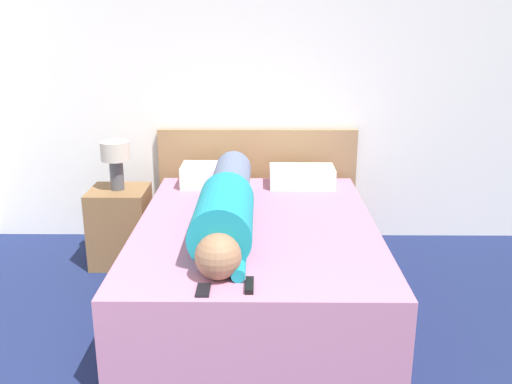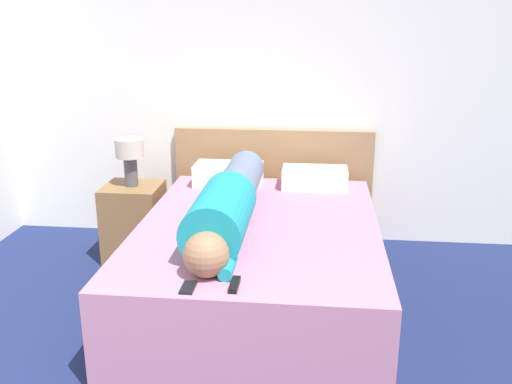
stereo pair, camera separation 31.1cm
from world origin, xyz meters
TOP-DOWN VIEW (x-y plane):
  - wall_back at (0.00, 3.91)m, footprint 5.30×0.06m
  - bed at (0.17, 2.70)m, footprint 1.47×2.04m
  - headboard at (0.17, 3.84)m, footprint 1.59×0.04m
  - nightstand at (-0.84, 3.32)m, footprint 0.42×0.40m
  - table_lamp at (-0.84, 3.32)m, footprint 0.20×0.20m
  - person_lying at (-0.01, 2.61)m, footprint 0.33×1.73m
  - pillow_near_headboard at (-0.14, 3.51)m, footprint 0.51×0.28m
  - pillow_second at (0.51, 3.51)m, footprint 0.48×0.28m
  - tv_remote at (0.15, 1.82)m, footprint 0.04×0.15m
  - cell_phone at (-0.07, 1.78)m, footprint 0.06×0.13m

SIDE VIEW (x-z plane):
  - bed at x=0.17m, z-range 0.00..0.54m
  - nightstand at x=-0.84m, z-range 0.00..0.57m
  - headboard at x=0.17m, z-range 0.00..0.91m
  - cell_phone at x=-0.07m, z-range 0.54..0.56m
  - tv_remote at x=0.15m, z-range 0.54..0.57m
  - pillow_second at x=0.51m, z-range 0.54..0.69m
  - pillow_near_headboard at x=-0.14m, z-range 0.54..0.71m
  - person_lying at x=-0.01m, z-range 0.53..0.86m
  - table_lamp at x=-0.84m, z-range 0.63..0.99m
  - wall_back at x=0.00m, z-range 0.00..2.60m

